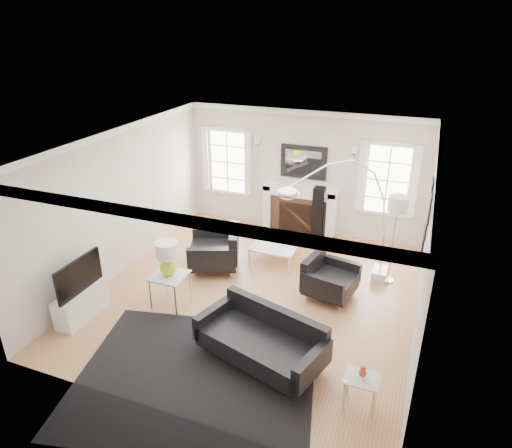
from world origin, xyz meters
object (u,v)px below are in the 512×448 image
at_px(armchair_left, 217,251).
at_px(coffee_table, 276,245).
at_px(fireplace, 299,211).
at_px(gourd_lamp, 167,256).
at_px(armchair_right, 328,279).
at_px(arc_floor_lamp, 339,221).
at_px(sofa, 263,340).

relative_size(armchair_left, coffee_table, 1.44).
bearing_deg(fireplace, gourd_lamp, -108.35).
distance_m(fireplace, armchair_right, 2.71).
bearing_deg(coffee_table, fireplace, 88.16).
bearing_deg(armchair_right, arc_floor_lamp, 76.79).
bearing_deg(armchair_right, armchair_left, 175.38).
bearing_deg(arc_floor_lamp, gourd_lamp, -147.89).
bearing_deg(sofa, fireplace, 99.41).
xyz_separation_m(armchair_left, armchair_right, (2.26, -0.18, -0.05)).
bearing_deg(coffee_table, armchair_right, -34.50).
relative_size(fireplace, arc_floor_lamp, 0.67).
xyz_separation_m(fireplace, armchair_left, (-1.04, -2.22, -0.15)).
xyz_separation_m(sofa, armchair_right, (0.50, 1.99, 0.01)).
bearing_deg(armchair_left, arc_floor_lamp, 2.62).
relative_size(coffee_table, gourd_lamp, 1.48).
relative_size(sofa, gourd_lamp, 3.35).
bearing_deg(sofa, armchair_left, 129.17).
bearing_deg(gourd_lamp, fireplace, 71.65).
xyz_separation_m(coffee_table, arc_floor_lamp, (1.34, -0.59, 1.00)).
bearing_deg(sofa, gourd_lamp, 160.38).
distance_m(armchair_left, armchair_right, 2.27).
height_order(armchair_left, armchair_right, armchair_left).
relative_size(fireplace, coffee_table, 1.88).
distance_m(armchair_right, arc_floor_lamp, 1.07).
distance_m(coffee_table, arc_floor_lamp, 1.78).
relative_size(armchair_left, gourd_lamp, 2.14).
height_order(armchair_right, arc_floor_lamp, arc_floor_lamp).
bearing_deg(gourd_lamp, armchair_left, 82.81).
distance_m(coffee_table, gourd_lamp, 2.54).
bearing_deg(coffee_table, sofa, -74.81).
height_order(sofa, armchair_left, armchair_left).
bearing_deg(fireplace, coffee_table, -91.84).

